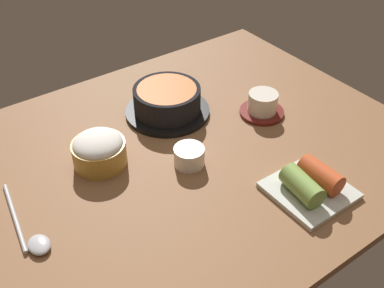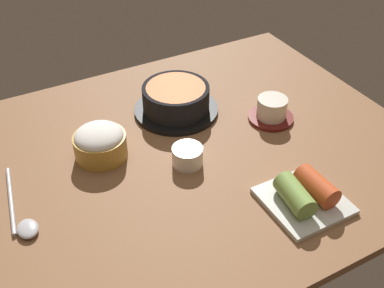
% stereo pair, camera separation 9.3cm
% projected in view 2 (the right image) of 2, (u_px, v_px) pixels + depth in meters
% --- Properties ---
extents(dining_table, '(1.00, 0.76, 0.02)m').
position_uv_depth(dining_table, '(179.00, 156.00, 0.96)').
color(dining_table, brown).
rests_on(dining_table, ground).
extents(stone_pot, '(0.19, 0.19, 0.07)m').
position_uv_depth(stone_pot, '(176.00, 100.00, 1.05)').
color(stone_pot, black).
rests_on(stone_pot, dining_table).
extents(rice_bowl, '(0.11, 0.11, 0.07)m').
position_uv_depth(rice_bowl, '(100.00, 142.00, 0.93)').
color(rice_bowl, '#B78C38').
rests_on(rice_bowl, dining_table).
extents(tea_cup_with_saucer, '(0.10, 0.10, 0.05)m').
position_uv_depth(tea_cup_with_saucer, '(272.00, 110.00, 1.04)').
color(tea_cup_with_saucer, maroon).
rests_on(tea_cup_with_saucer, dining_table).
extents(banchan_cup_center, '(0.06, 0.06, 0.04)m').
position_uv_depth(banchan_cup_center, '(189.00, 155.00, 0.92)').
color(banchan_cup_center, white).
rests_on(banchan_cup_center, dining_table).
extents(kimchi_plate, '(0.14, 0.14, 0.05)m').
position_uv_depth(kimchi_plate, '(305.00, 195.00, 0.83)').
color(kimchi_plate, silver).
rests_on(kimchi_plate, dining_table).
extents(spoon, '(0.04, 0.20, 0.01)m').
position_uv_depth(spoon, '(22.00, 218.00, 0.81)').
color(spoon, '#B7B7BC').
rests_on(spoon, dining_table).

